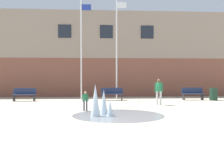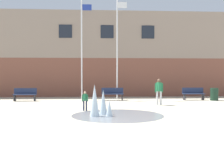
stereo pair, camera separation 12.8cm
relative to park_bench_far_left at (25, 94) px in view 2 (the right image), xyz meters
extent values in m
plane|color=#BCB299|center=(5.97, -11.42, -0.48)|extent=(100.00, 100.00, 0.00)
cube|color=brown|center=(5.97, 6.42, 1.18)|extent=(36.00, 6.00, 3.31)
cube|color=gray|center=(5.97, 6.42, 4.85)|extent=(36.00, 6.00, 4.05)
cube|color=#1E232D|center=(2.47, 3.40, 5.06)|extent=(1.10, 0.06, 1.10)
cube|color=#1E232D|center=(5.97, 3.40, 5.06)|extent=(1.10, 0.06, 1.10)
cube|color=#1E232D|center=(9.47, 3.40, 5.06)|extent=(1.10, 0.06, 1.10)
cylinder|color=gray|center=(6.03, -7.19, -0.48)|extent=(4.12, 4.12, 0.01)
cone|color=silver|center=(5.01, -7.45, 0.23)|extent=(0.43, 0.43, 1.42)
cone|color=silver|center=(5.39, -6.84, 0.09)|extent=(0.38, 0.38, 1.14)
cone|color=silver|center=(5.64, -7.48, -0.13)|extent=(0.31, 0.31, 0.71)
cube|color=#28282D|center=(-0.70, -0.06, -0.26)|extent=(0.06, 0.40, 0.44)
cube|color=#28282D|center=(0.70, -0.06, -0.26)|extent=(0.06, 0.40, 0.44)
cube|color=#232D4C|center=(0.00, -0.06, -0.01)|extent=(1.60, 0.44, 0.05)
cube|color=#232D4C|center=(0.00, 0.14, 0.22)|extent=(1.60, 0.04, 0.42)
cube|color=#28282D|center=(5.54, 0.11, -0.26)|extent=(0.06, 0.40, 0.44)
cube|color=#28282D|center=(6.94, 0.11, -0.26)|extent=(0.06, 0.40, 0.44)
cube|color=#232D4C|center=(6.24, 0.11, -0.01)|extent=(1.60, 0.44, 0.05)
cube|color=#232D4C|center=(6.24, 0.31, 0.22)|extent=(1.60, 0.04, 0.42)
cube|color=#28282D|center=(11.53, 0.02, -0.26)|extent=(0.06, 0.40, 0.44)
cube|color=#28282D|center=(12.93, 0.02, -0.26)|extent=(0.06, 0.40, 0.44)
cube|color=#232D4C|center=(12.23, 0.02, -0.01)|extent=(1.60, 0.44, 0.05)
cube|color=#232D4C|center=(12.23, 0.22, 0.22)|extent=(1.60, 0.04, 0.42)
cylinder|color=#1E233D|center=(4.44, -5.60, -0.22)|extent=(0.07, 0.07, 0.52)
cylinder|color=#1E233D|center=(4.57, -5.60, -0.22)|extent=(0.07, 0.07, 0.52)
cube|color=#237547|center=(4.51, -5.60, 0.21)|extent=(0.19, 0.24, 0.33)
sphere|color=tan|center=(4.51, -5.60, 0.44)|extent=(0.13, 0.13, 0.13)
cylinder|color=#237547|center=(4.38, -5.60, 0.17)|extent=(0.05, 0.05, 0.34)
cylinder|color=#237547|center=(4.64, -5.60, 0.17)|extent=(0.05, 0.05, 0.34)
cylinder|color=silver|center=(8.77, -3.14, -0.06)|extent=(0.12, 0.12, 0.84)
cylinder|color=silver|center=(8.99, -3.14, -0.06)|extent=(0.12, 0.12, 0.84)
cube|color=#237547|center=(8.88, -3.14, 0.63)|extent=(0.27, 0.38, 0.54)
sphere|color=brown|center=(8.88, -3.14, 1.01)|extent=(0.21, 0.21, 0.21)
cylinder|color=#237547|center=(8.67, -3.14, 0.58)|extent=(0.08, 0.08, 0.55)
cylinder|color=#237547|center=(9.09, -3.14, 0.58)|extent=(0.08, 0.08, 0.55)
cylinder|color=silver|center=(3.96, 1.06, 3.31)|extent=(0.10, 0.10, 7.57)
cube|color=#233893|center=(4.36, 1.06, 6.47)|extent=(0.70, 0.02, 0.45)
cylinder|color=silver|center=(6.65, 1.06, 3.41)|extent=(0.10, 0.10, 7.79)
cube|color=silver|center=(7.05, 1.06, 6.68)|extent=(0.70, 0.02, 0.45)
cylinder|color=#193323|center=(13.60, -0.41, -0.03)|extent=(0.56, 0.56, 0.90)
camera|label=1|loc=(4.98, -18.86, 1.27)|focal=42.00mm
camera|label=2|loc=(5.11, -18.87, 1.27)|focal=42.00mm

